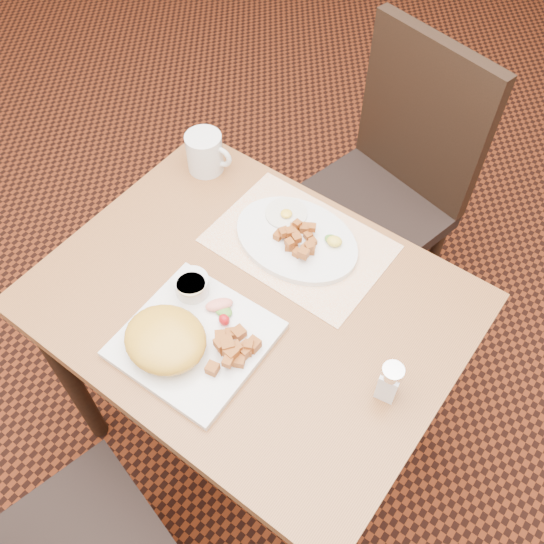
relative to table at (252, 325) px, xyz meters
The scene contains 15 objects.
ground 0.64m from the table, ahead, with size 8.00×8.00×0.00m, color black.
table is the anchor object (origin of this frame).
chair_far 0.69m from the table, 91.87° to the left, with size 0.50×0.51×0.97m.
placemat 0.22m from the table, 91.03° to the left, with size 0.40×0.28×0.00m, color white.
plate_square 0.19m from the table, 100.01° to the right, with size 0.28×0.28×0.02m, color silver.
plate_oval 0.22m from the table, 93.68° to the left, with size 0.30×0.23×0.02m, color silver, non-canonical shape.
hollandaise_mound 0.26m from the table, 106.23° to the right, with size 0.18×0.16×0.06m.
ramekin 0.19m from the table, 148.15° to the right, with size 0.08×0.08×0.04m.
garnish_sq 0.15m from the table, 107.47° to the right, with size 0.08×0.07×0.03m.
fried_egg 0.28m from the table, 107.31° to the left, with size 0.10×0.10×0.02m.
garnish_ov 0.27m from the table, 73.69° to the left, with size 0.05×0.04×0.02m.
salt_shaker 0.38m from the table, ahead, with size 0.05×0.05×0.10m.
coffee_mug 0.45m from the table, 143.25° to the left, with size 0.12×0.09×0.10m.
home_fries_sq 0.20m from the table, 66.24° to the right, with size 0.09×0.12×0.04m.
home_fries_ov 0.23m from the table, 89.98° to the left, with size 0.11×0.10×0.04m.
Camera 1 is at (0.47, -0.56, 1.85)m, focal length 40.00 mm.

